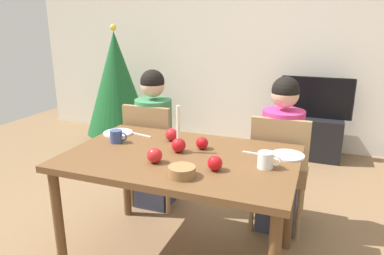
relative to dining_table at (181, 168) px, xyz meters
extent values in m
cube|color=silver|center=(0.00, 2.60, 0.63)|extent=(6.40, 0.10, 2.60)
cube|color=brown|center=(0.00, 0.00, 0.06)|extent=(1.40, 0.90, 0.04)
cylinder|color=brown|center=(-0.64, -0.39, -0.31)|extent=(0.06, 0.06, 0.71)
cylinder|color=brown|center=(-0.64, 0.39, -0.31)|extent=(0.06, 0.06, 0.71)
cylinder|color=brown|center=(0.64, 0.39, -0.31)|extent=(0.06, 0.06, 0.71)
cube|color=#99754C|center=(-0.50, 0.69, -0.24)|extent=(0.40, 0.40, 0.04)
cube|color=#99754C|center=(-0.50, 0.51, 0.01)|extent=(0.40, 0.04, 0.45)
cylinder|color=#99754C|center=(-0.33, 0.86, -0.46)|extent=(0.04, 0.04, 0.41)
cylinder|color=#99754C|center=(-0.67, 0.86, -0.46)|extent=(0.04, 0.04, 0.41)
cylinder|color=#99754C|center=(-0.33, 0.52, -0.46)|extent=(0.04, 0.04, 0.41)
cylinder|color=#99754C|center=(-0.67, 0.52, -0.46)|extent=(0.04, 0.04, 0.41)
cube|color=#99754C|center=(0.53, 0.69, -0.24)|extent=(0.40, 0.40, 0.04)
cube|color=#99754C|center=(0.53, 0.51, 0.01)|extent=(0.40, 0.04, 0.45)
cylinder|color=#99754C|center=(0.70, 0.86, -0.46)|extent=(0.04, 0.04, 0.41)
cylinder|color=#99754C|center=(0.36, 0.86, -0.46)|extent=(0.04, 0.04, 0.41)
cylinder|color=#99754C|center=(0.70, 0.52, -0.46)|extent=(0.04, 0.04, 0.41)
cylinder|color=#99754C|center=(0.36, 0.52, -0.46)|extent=(0.04, 0.04, 0.41)
cube|color=#33384C|center=(-0.50, 0.64, -0.44)|extent=(0.28, 0.28, 0.45)
cylinder|color=#387A4C|center=(-0.50, 0.64, 0.02)|extent=(0.30, 0.30, 0.48)
sphere|color=tan|center=(-0.50, 0.64, 0.38)|extent=(0.19, 0.19, 0.19)
sphere|color=black|center=(-0.50, 0.64, 0.41)|extent=(0.19, 0.19, 0.19)
cube|color=#33384C|center=(0.53, 0.64, -0.44)|extent=(0.28, 0.28, 0.45)
cylinder|color=#D1337A|center=(0.53, 0.64, 0.02)|extent=(0.30, 0.30, 0.48)
sphere|color=tan|center=(0.53, 0.64, 0.38)|extent=(0.19, 0.19, 0.19)
sphere|color=black|center=(0.53, 0.64, 0.41)|extent=(0.19, 0.19, 0.19)
cube|color=black|center=(0.71, 2.30, -0.43)|extent=(0.64, 0.40, 0.48)
cube|color=black|center=(0.71, 2.30, 0.04)|extent=(0.79, 0.04, 0.46)
cube|color=black|center=(0.71, 2.30, 0.04)|extent=(0.76, 0.05, 0.46)
cylinder|color=brown|center=(-1.70, 1.98, -0.60)|extent=(0.08, 0.08, 0.14)
cone|color=#195628|center=(-1.70, 1.98, 0.12)|extent=(0.81, 0.81, 1.28)
sphere|color=yellow|center=(-1.70, 1.98, 0.80)|extent=(0.08, 0.08, 0.08)
sphere|color=red|center=(-0.03, 0.05, 0.13)|extent=(0.09, 0.09, 0.09)
cylinder|color=#EFE5C6|center=(-0.03, 0.05, 0.28)|extent=(0.02, 0.02, 0.21)
cylinder|color=white|center=(-0.59, 0.24, 0.09)|extent=(0.21, 0.21, 0.01)
cylinder|color=silver|center=(0.61, 0.21, 0.09)|extent=(0.20, 0.20, 0.01)
cylinder|color=#33477F|center=(-0.50, 0.07, 0.13)|extent=(0.08, 0.08, 0.09)
torus|color=#33477F|center=(-0.44, 0.07, 0.13)|extent=(0.06, 0.01, 0.06)
cylinder|color=white|center=(0.52, -0.01, 0.13)|extent=(0.09, 0.09, 0.09)
torus|color=white|center=(0.57, -0.01, 0.13)|extent=(0.06, 0.01, 0.06)
cube|color=silver|center=(-0.41, 0.26, 0.09)|extent=(0.18, 0.05, 0.01)
cube|color=silver|center=(0.43, 0.18, 0.09)|extent=(0.18, 0.03, 0.01)
cylinder|color=olive|center=(0.13, -0.29, 0.11)|extent=(0.14, 0.14, 0.06)
sphere|color=red|center=(0.26, -0.15, 0.13)|extent=(0.08, 0.08, 0.08)
sphere|color=#B00F14|center=(0.09, 0.15, 0.12)|extent=(0.08, 0.08, 0.08)
sphere|color=red|center=(-0.09, -0.16, 0.13)|extent=(0.09, 0.09, 0.09)
sphere|color=red|center=(-0.16, 0.23, 0.13)|extent=(0.09, 0.09, 0.09)
camera|label=1|loc=(0.78, -1.87, 0.86)|focal=33.15mm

